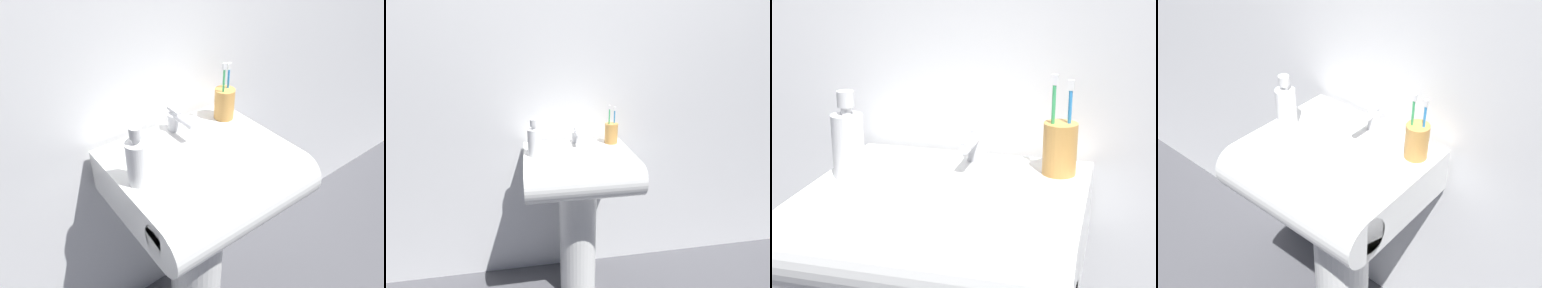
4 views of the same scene
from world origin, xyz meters
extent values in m
cylinder|color=white|center=(0.00, 0.00, 0.33)|extent=(0.19, 0.19, 0.66)
cube|color=white|center=(0.00, 0.00, 0.73)|extent=(0.51, 0.38, 0.14)
cylinder|color=white|center=(0.00, -0.19, 0.73)|extent=(0.51, 0.14, 0.14)
cylinder|color=silver|center=(0.02, 0.14, 0.83)|extent=(0.04, 0.04, 0.06)
cylinder|color=silver|center=(0.02, 0.09, 0.86)|extent=(0.02, 0.10, 0.02)
cube|color=silver|center=(0.02, 0.14, 0.87)|extent=(0.01, 0.06, 0.01)
cylinder|color=#D19347|center=(0.19, 0.10, 0.86)|extent=(0.07, 0.07, 0.10)
cylinder|color=#3FB266|center=(0.18, 0.09, 0.90)|extent=(0.01, 0.01, 0.16)
cube|color=white|center=(0.18, 0.09, 0.99)|extent=(0.01, 0.01, 0.02)
cylinder|color=#338CD8|center=(0.21, 0.11, 0.90)|extent=(0.01, 0.01, 0.15)
cube|color=white|center=(0.21, 0.11, 0.98)|extent=(0.01, 0.01, 0.02)
cylinder|color=white|center=(-0.20, -0.02, 0.87)|extent=(0.06, 0.06, 0.12)
cylinder|color=silver|center=(-0.20, -0.02, 0.94)|extent=(0.02, 0.02, 0.01)
cylinder|color=silver|center=(-0.20, -0.02, 0.96)|extent=(0.03, 0.03, 0.03)
camera|label=1|loc=(-0.54, -0.70, 1.44)|focal=35.00mm
camera|label=2|loc=(-0.22, -1.31, 1.29)|focal=28.00mm
camera|label=3|loc=(0.29, -0.99, 1.20)|focal=55.00mm
camera|label=4|loc=(0.74, -0.84, 1.61)|focal=45.00mm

